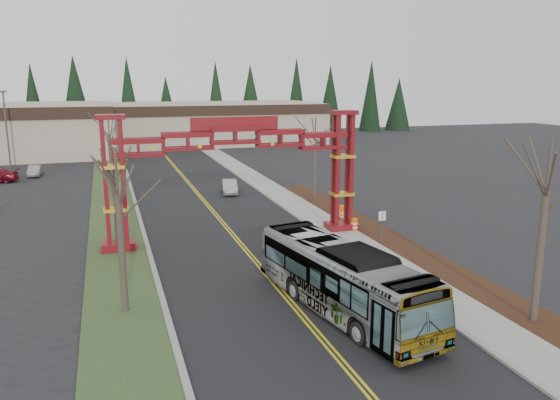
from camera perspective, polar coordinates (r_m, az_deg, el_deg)
name	(u,v)px	position (r m, az deg, el deg)	size (l,w,h in m)	color
ground	(342,363)	(22.78, 6.48, -16.53)	(200.00, 200.00, 0.00)	black
road	(217,216)	(45.26, -6.58, -1.72)	(12.00, 110.00, 0.02)	black
lane_line_left	(216,216)	(45.23, -6.73, -1.71)	(0.12, 100.00, 0.01)	gold
lane_line_right	(219,216)	(45.28, -6.43, -1.69)	(0.12, 100.00, 0.01)	gold
curb_right	(288,210)	(46.78, 0.82, -1.09)	(0.30, 110.00, 0.15)	gray
sidewalk_right	(304,209)	(47.25, 2.49, -0.97)	(2.60, 110.00, 0.14)	gray
landscape_strip	(426,259)	(35.42, 15.00, -6.01)	(2.60, 50.00, 0.12)	black
grass_median	(116,224)	(44.46, -16.75, -2.39)	(4.00, 110.00, 0.08)	#314924
curb_left	(141,221)	(44.51, -14.37, -2.19)	(0.30, 110.00, 0.15)	gray
gateway_arch	(235,155)	(37.40, -4.68, 4.67)	(18.20, 1.60, 8.90)	maroon
retail_building_east	(211,123)	(100.04, -7.24, 8.02)	(38.00, 20.30, 7.00)	tan
conifer_treeline	(149,104)	(110.52, -13.51, 9.73)	(116.10, 5.60, 13.00)	black
transit_bus	(342,279)	(26.57, 6.47, -8.20)	(2.82, 12.03, 3.35)	#9EA1A5
silver_sedan	(230,187)	(54.28, -5.28, 1.39)	(1.41, 4.04, 1.33)	#A5A8AD
parked_car_far_a	(35,171)	(70.11, -24.25, 2.80)	(1.33, 3.81, 1.25)	#94999B
bare_tree_median_near	(118,195)	(26.36, -16.58, 0.47)	(3.33, 3.33, 8.01)	#382D26
bare_tree_median_mid	(114,178)	(37.00, -16.95, 2.23)	(3.06, 3.06, 6.84)	#382D26
bare_tree_median_far	(109,136)	(54.51, -17.42, 6.42)	(3.09, 3.09, 7.92)	#382D26
bare_tree_right_near	(546,192)	(26.76, 26.08, 0.72)	(3.50, 3.50, 8.51)	#382D26
bare_tree_right_far	(315,140)	(50.41, 3.72, 6.30)	(3.11, 3.11, 7.74)	#382D26
light_pole_far	(6,123)	(77.87, -26.71, 7.15)	(0.85, 0.42, 9.75)	#3F3F44
street_sign	(382,221)	(37.58, 10.62, -2.15)	(0.53, 0.07, 2.35)	#3F3F44
barrel_south	(354,225)	(40.79, 7.76, -2.61)	(0.55, 0.55, 1.01)	#E25E0C
barrel_mid	(343,214)	(44.08, 6.59, -1.49)	(0.50, 0.50, 0.93)	#E25E0C
barrel_north	(342,212)	(44.44, 6.47, -1.27)	(0.59, 0.59, 1.09)	#E25E0C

